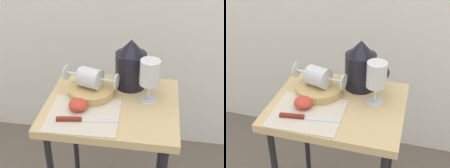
% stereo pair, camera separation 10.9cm
% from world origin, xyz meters
% --- Properties ---
extents(table, '(0.48, 0.40, 0.68)m').
position_xyz_m(table, '(0.00, 0.00, 0.59)').
color(table, tan).
rests_on(table, ground_plane).
extents(linen_napkin, '(0.25, 0.22, 0.00)m').
position_xyz_m(linen_napkin, '(-0.08, -0.09, 0.68)').
color(linen_napkin, beige).
rests_on(linen_napkin, table).
extents(basket_tray, '(0.17, 0.17, 0.03)m').
position_xyz_m(basket_tray, '(-0.08, 0.04, 0.69)').
color(basket_tray, tan).
rests_on(basket_tray, table).
extents(pitcher, '(0.17, 0.12, 0.20)m').
position_xyz_m(pitcher, '(0.05, 0.13, 0.76)').
color(pitcher, black).
rests_on(pitcher, table).
extents(wine_glass_upright, '(0.07, 0.07, 0.16)m').
position_xyz_m(wine_glass_upright, '(0.13, 0.04, 0.78)').
color(wine_glass_upright, silver).
rests_on(wine_glass_upright, table).
extents(wine_glass_tipped_near, '(0.16, 0.11, 0.08)m').
position_xyz_m(wine_glass_tipped_near, '(-0.09, 0.04, 0.75)').
color(wine_glass_tipped_near, silver).
rests_on(wine_glass_tipped_near, basket_tray).
extents(wine_glass_tipped_far, '(0.16, 0.08, 0.07)m').
position_xyz_m(wine_glass_tipped_far, '(-0.09, 0.05, 0.75)').
color(wine_glass_tipped_far, silver).
rests_on(wine_glass_tipped_far, basket_tray).
extents(apple_half_left, '(0.07, 0.07, 0.04)m').
position_xyz_m(apple_half_left, '(-0.11, -0.06, 0.70)').
color(apple_half_left, '#CC3D2D').
rests_on(apple_half_left, linen_napkin).
extents(knife, '(0.21, 0.04, 0.01)m').
position_xyz_m(knife, '(-0.09, -0.13, 0.69)').
color(knife, silver).
rests_on(knife, linen_napkin).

